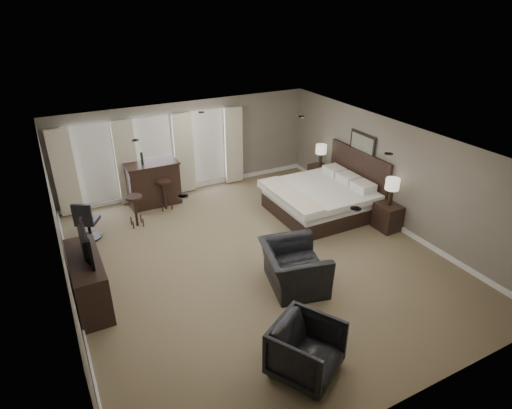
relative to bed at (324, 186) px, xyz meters
name	(u,v)px	position (x,y,z in m)	size (l,w,h in m)	color
room	(256,205)	(-2.58, -1.13, 0.52)	(7.60, 8.60, 2.64)	brown
window_bay	(156,157)	(-3.58, 2.98, 0.43)	(5.25, 0.20, 2.30)	silver
bed	(324,186)	(0.00, 0.00, 0.00)	(2.44, 2.33, 1.55)	silver
nightstand_near	(387,217)	(0.89, -1.45, -0.45)	(0.49, 0.60, 0.66)	black
nightstand_far	(319,176)	(0.89, 1.45, -0.45)	(0.49, 0.60, 0.66)	black
lamp_near	(391,192)	(0.89, -1.45, 0.23)	(0.33, 0.33, 0.69)	beige
lamp_far	(321,156)	(0.89, 1.45, 0.21)	(0.32, 0.32, 0.66)	beige
wall_art	(362,143)	(1.12, 0.00, 0.97)	(0.04, 0.96, 0.56)	slate
dresser	(89,281)	(-6.03, -1.04, -0.28)	(0.55, 1.71, 0.99)	black
tv	(83,255)	(-6.03, -1.04, 0.28)	(1.01, 0.58, 0.13)	black
armchair_near	(294,261)	(-2.38, -2.34, -0.20)	(1.33, 0.86, 1.16)	black
armchair_far	(306,348)	(-3.37, -4.28, -0.29)	(0.95, 0.89, 0.98)	black
bar_counter	(153,183)	(-3.81, 2.58, -0.17)	(1.39, 0.73, 1.22)	black
bar_stool_left	(136,211)	(-4.56, 1.54, -0.36)	(0.39, 0.39, 0.82)	black
bar_stool_right	(165,194)	(-3.64, 2.14, -0.35)	(0.40, 0.40, 0.84)	black
desk_chair	(87,220)	(-5.70, 1.45, -0.28)	(0.51, 0.51, 1.00)	black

